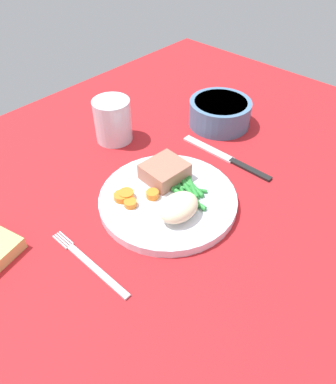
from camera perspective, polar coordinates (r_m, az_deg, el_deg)
The scene contains 10 objects.
dining_table at distance 65.89cm, azimuth -1.04°, elevation -0.39°, with size 120.00×90.00×2.00cm.
dinner_plate at distance 62.29cm, azimuth 0.00°, elevation -1.22°, with size 23.56×23.56×1.60cm, color white.
meat_portion at distance 64.39cm, azimuth -0.52°, elevation 3.26°, with size 7.21×6.53×3.00cm, color #A86B56.
mashed_potatoes at distance 57.32cm, azimuth 1.69°, elevation -2.40°, with size 7.21×5.33×3.63cm, color beige.
carrot_slices at distance 61.11cm, azimuth -5.74°, elevation -0.76°, with size 6.23×5.85×1.27cm.
green_beans at distance 62.54cm, azimuth 3.38°, elevation 0.40°, with size 5.97×9.66×0.89cm.
fork at distance 55.43cm, azimuth -12.19°, elevation -10.94°, with size 1.44×16.60×0.40cm.
knife at distance 73.06cm, azimuth 9.31°, elevation 5.22°, with size 1.70×20.50×0.64cm.
water_glass at distance 76.86cm, azimuth -8.59°, elevation 10.62°, with size 7.59×7.59×8.86cm.
salad_bowl at distance 82.10cm, azimuth 8.13°, elevation 12.39°, with size 13.43×13.43×5.53cm.
Camera 1 is at (-34.65, -33.40, 46.00)cm, focal length 34.02 mm.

